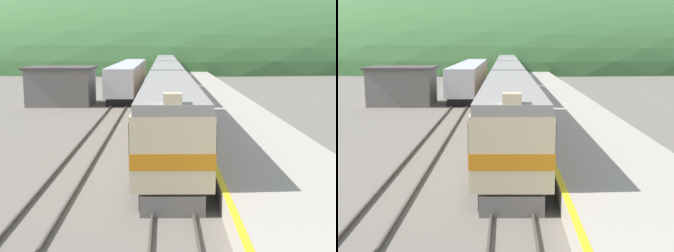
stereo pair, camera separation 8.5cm
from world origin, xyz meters
TOP-DOWN VIEW (x-y plane):
  - track_main at (0.00, 70.00)m, footprint 1.52×180.00m
  - track_siding at (-4.61, 70.00)m, footprint 1.52×180.00m
  - platform at (4.66, 50.00)m, footprint 5.93×140.00m
  - distant_hills at (0.00, 127.56)m, footprint 175.18×78.83m
  - station_shed at (-10.40, 48.80)m, footprint 6.51×5.57m
  - express_train_lead_car at (0.00, 28.05)m, footprint 2.96×20.62m
  - carriage_second at (0.00, 49.30)m, footprint 2.95×19.65m
  - carriage_third at (0.00, 69.83)m, footprint 2.95×19.65m
  - carriage_fourth at (0.00, 90.37)m, footprint 2.95×19.65m
  - siding_train at (-4.61, 61.30)m, footprint 2.90×30.05m

SIDE VIEW (x-z plane):
  - distant_hills at x=0.00m, z-range -20.41..20.41m
  - track_main at x=0.00m, z-range 0.00..0.16m
  - track_siding at x=-4.61m, z-range 0.00..0.16m
  - platform at x=4.66m, z-range -0.01..0.90m
  - siding_train at x=-4.61m, z-range 0.06..3.66m
  - station_shed at x=-10.40m, z-range 0.02..3.75m
  - carriage_second at x=0.00m, z-range 0.17..4.10m
  - carriage_third at x=0.00m, z-range 0.17..4.10m
  - carriage_fourth at x=0.00m, z-range 0.17..4.10m
  - express_train_lead_car at x=0.00m, z-range 0.01..4.29m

